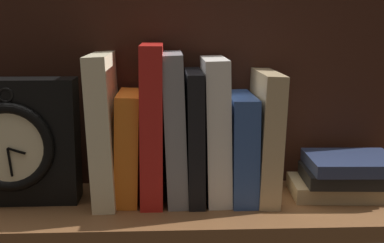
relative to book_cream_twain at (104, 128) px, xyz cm
name	(u,v)px	position (x,y,z in cm)	size (l,w,h in cm)	color
ground_plane	(185,209)	(13.10, -2.66, -13.22)	(88.30, 23.73, 2.50)	brown
back_panel	(183,74)	(13.10, 8.61, 7.93)	(88.30, 1.20, 39.80)	black
book_cream_twain	(104,128)	(0.00, 0.00, 0.00)	(3.50, 16.02, 23.93)	beige
book_orange_pandolfini	(129,146)	(3.90, 0.00, -3.11)	(3.70, 12.71, 17.72)	orange
book_red_requiem	(152,123)	(7.80, 0.00, 0.77)	(3.50, 14.79, 25.48)	red
book_gray_chess	(175,127)	(11.48, 0.00, 0.06)	(3.26, 14.07, 24.06)	gray
book_black_skeptic	(194,135)	(14.71, 0.00, -1.39)	(2.61, 14.77, 21.16)	black
book_white_catcher	(216,129)	(18.21, 0.00, -0.37)	(3.79, 13.78, 23.20)	silver
book_blue_modern	(241,146)	(22.44, 0.00, -3.37)	(4.07, 14.77, 17.20)	#2D4C8E
book_tan_shortstories	(265,135)	(26.45, 0.00, -1.49)	(3.35, 15.53, 20.95)	tan
framed_clock	(14,142)	(-14.34, -1.35, -1.91)	(20.18, 7.23, 20.18)	black
book_stack_side	(347,176)	(40.49, -0.66, -8.63)	(18.55, 13.05, 6.76)	#9E8966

